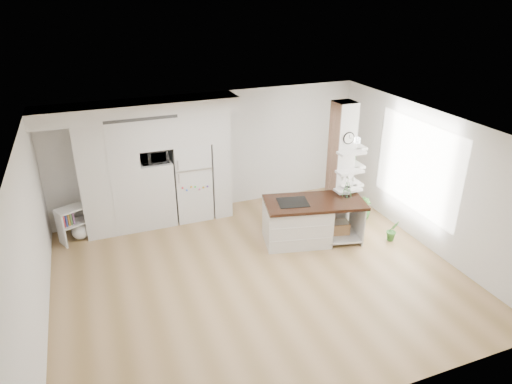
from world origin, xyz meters
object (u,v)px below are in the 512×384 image
(refrigerator, at_px, (191,180))
(bookshelf, at_px, (77,226))
(kitchen_island, at_px, (303,221))
(floor_plant_a, at_px, (393,230))

(refrigerator, xyz_separation_m, bookshelf, (-2.45, -0.17, -0.55))
(bookshelf, bearing_deg, kitchen_island, -46.48)
(bookshelf, distance_m, floor_plant_a, 6.42)
(kitchen_island, height_order, floor_plant_a, kitchen_island)
(kitchen_island, relative_size, bookshelf, 2.87)
(refrigerator, xyz_separation_m, floor_plant_a, (3.52, -2.51, -0.65))
(kitchen_island, bearing_deg, floor_plant_a, -7.80)
(kitchen_island, bearing_deg, refrigerator, 146.71)
(refrigerator, distance_m, floor_plant_a, 4.38)
(refrigerator, distance_m, kitchen_island, 2.63)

